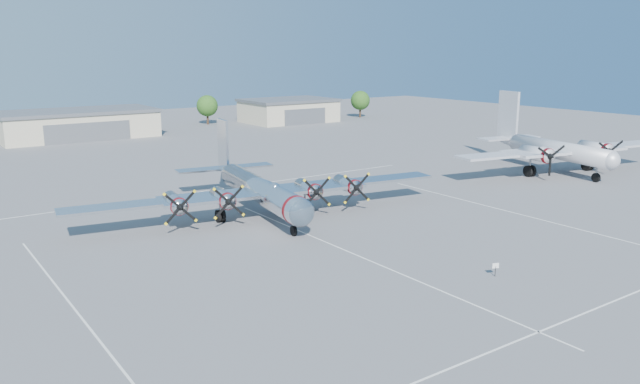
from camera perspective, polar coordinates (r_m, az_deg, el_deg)
ground at (r=55.26m, az=0.55°, el=-4.62°), size 260.00×260.00×0.00m
parking_lines at (r=53.91m, az=1.64°, el=-5.07°), size 60.00×50.08×0.01m
hangar_center at (r=129.24m, az=-21.27°, el=5.83°), size 28.60×14.60×5.40m
hangar_east at (r=148.19m, az=-2.88°, el=7.47°), size 20.60×14.60×5.40m
tree_east at (r=144.75m, az=-10.28°, el=7.76°), size 4.80×4.80×6.64m
tree_far_east at (r=158.07m, az=3.70°, el=8.35°), size 4.80×4.80×6.64m
main_bomber_b29 at (r=65.33m, az=-5.67°, el=-1.92°), size 42.68×32.43×8.63m
twin_engine_east at (r=92.77m, az=20.40°, el=1.75°), size 37.33×29.91×10.58m
info_placard at (r=48.77m, az=15.75°, el=-6.63°), size 0.52×0.23×1.04m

